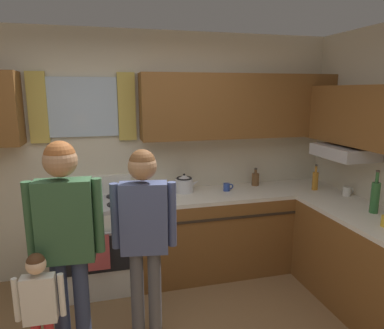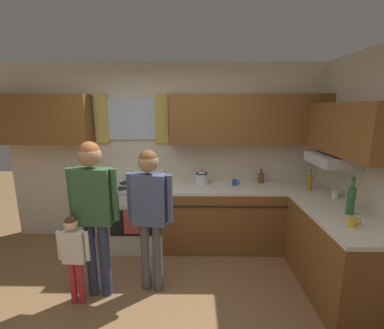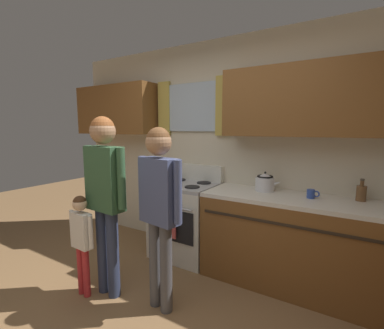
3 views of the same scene
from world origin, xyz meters
name	(u,v)px [view 3 (image 3 of 3)]	position (x,y,z in m)	size (l,w,h in m)	color
back_wall_unit	(226,133)	(0.05, 1.82, 1.51)	(4.60, 0.42, 2.60)	beige
kitchen_counter_run	(360,275)	(1.47, 1.19, 0.45)	(2.27, 1.93, 0.90)	brown
stove_oven	(185,218)	(-0.35, 1.54, 0.47)	(0.73, 0.67, 1.10)	silver
bottle_squat_brown	(361,193)	(1.44, 1.72, 0.98)	(0.08, 0.08, 0.21)	brown
mug_cobalt_blue	(311,194)	(1.04, 1.59, 0.94)	(0.11, 0.07, 0.08)	#2D479E
stovetop_kettle	(265,182)	(0.57, 1.66, 1.00)	(0.27, 0.20, 0.21)	silver
adult_holding_child	(105,185)	(-0.54, 0.50, 1.05)	(0.52, 0.23, 1.66)	#2D3856
adult_in_plaid	(159,198)	(0.01, 0.59, 0.99)	(0.48, 0.21, 1.57)	#4C4C51
small_child	(81,234)	(-0.72, 0.36, 0.60)	(0.32, 0.13, 0.96)	red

